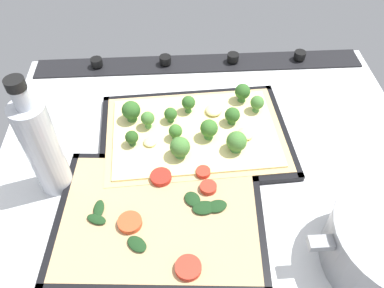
# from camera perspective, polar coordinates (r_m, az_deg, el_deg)

# --- Properties ---
(ground_plane) EXTENTS (0.82, 0.71, 0.03)m
(ground_plane) POSITION_cam_1_polar(r_m,az_deg,el_deg) (0.75, 2.78, -4.05)
(ground_plane) COLOR silver
(stove_control_panel) EXTENTS (0.79, 0.07, 0.03)m
(stove_control_panel) POSITION_cam_1_polar(r_m,az_deg,el_deg) (0.97, 1.07, 11.93)
(stove_control_panel) COLOR black
(stove_control_panel) RESTS_ON ground_plane
(baking_tray_front) EXTENTS (0.39, 0.28, 0.01)m
(baking_tray_front) POSITION_cam_1_polar(r_m,az_deg,el_deg) (0.78, 0.40, 1.14)
(baking_tray_front) COLOR black
(baking_tray_front) RESTS_ON ground_plane
(broccoli_pizza) EXTENTS (0.36, 0.25, 0.06)m
(broccoli_pizza) POSITION_cam_1_polar(r_m,az_deg,el_deg) (0.77, 0.47, 2.04)
(broccoli_pizza) COLOR tan
(broccoli_pizza) RESTS_ON baking_tray_front
(baking_tray_back) EXTENTS (0.37, 0.29, 0.01)m
(baking_tray_back) POSITION_cam_1_polar(r_m,az_deg,el_deg) (0.67, -4.75, -10.71)
(baking_tray_back) COLOR black
(baking_tray_back) RESTS_ON ground_plane
(veggie_pizza_back) EXTENTS (0.34, 0.26, 0.02)m
(veggie_pizza_back) POSITION_cam_1_polar(r_m,az_deg,el_deg) (0.66, -4.60, -10.39)
(veggie_pizza_back) COLOR tan
(veggie_pizza_back) RESTS_ON baking_tray_back
(oil_bottle) EXTENTS (0.06, 0.06, 0.24)m
(oil_bottle) POSITION_cam_1_polar(r_m,az_deg,el_deg) (0.68, -21.21, -0.38)
(oil_bottle) COLOR #B7BCC6
(oil_bottle) RESTS_ON ground_plane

